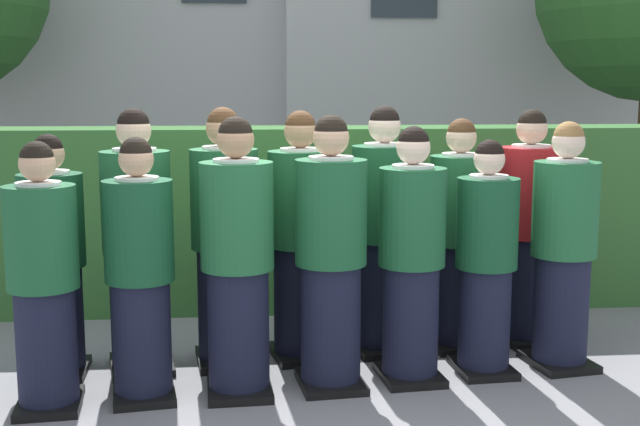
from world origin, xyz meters
name	(u,v)px	position (x,y,z in m)	size (l,w,h in m)	color
ground_plane	(324,384)	(0.00, 0.00, 0.00)	(60.00, 60.00, 0.00)	slate
student_front_row_0	(43,284)	(-1.63, -0.24, 0.74)	(0.40, 0.48, 1.56)	black
student_front_row_1	(140,276)	(-1.10, -0.12, 0.75)	(0.43, 0.53, 1.57)	black
student_front_row_2	(238,264)	(-0.53, -0.09, 0.80)	(0.44, 0.54, 1.69)	black
student_front_row_3	(331,259)	(0.04, -0.02, 0.81)	(0.44, 0.55, 1.69)	black
student_front_row_4	(411,261)	(0.56, 0.06, 0.77)	(0.42, 0.53, 1.62)	black
student_front_row_5	(486,264)	(1.06, 0.14, 0.73)	(0.40, 0.46, 1.53)	black
student_front_row_6	(563,252)	(1.61, 0.22, 0.78)	(0.45, 0.52, 1.64)	black
student_rear_row_0	(54,262)	(-1.71, 0.34, 0.74)	(0.41, 0.50, 1.56)	black
student_rear_row_1	(138,247)	(-1.18, 0.40, 0.82)	(0.49, 0.58, 1.72)	black
student_rear_row_2	(225,243)	(-0.62, 0.47, 0.82)	(0.46, 0.54, 1.73)	black
student_rear_row_3	(301,242)	(-0.11, 0.55, 0.81)	(0.48, 0.57, 1.70)	black
student_rear_row_4	(383,236)	(0.47, 0.65, 0.82)	(0.46, 0.57, 1.73)	black
student_rear_row_5	(459,240)	(1.02, 0.68, 0.78)	(0.43, 0.50, 1.64)	black
student_in_red_blazer	(528,232)	(1.55, 0.77, 0.81)	(0.48, 0.57, 1.70)	black
hedge	(304,217)	(0.00, 1.94, 0.76)	(10.09, 0.70, 1.52)	#33662D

